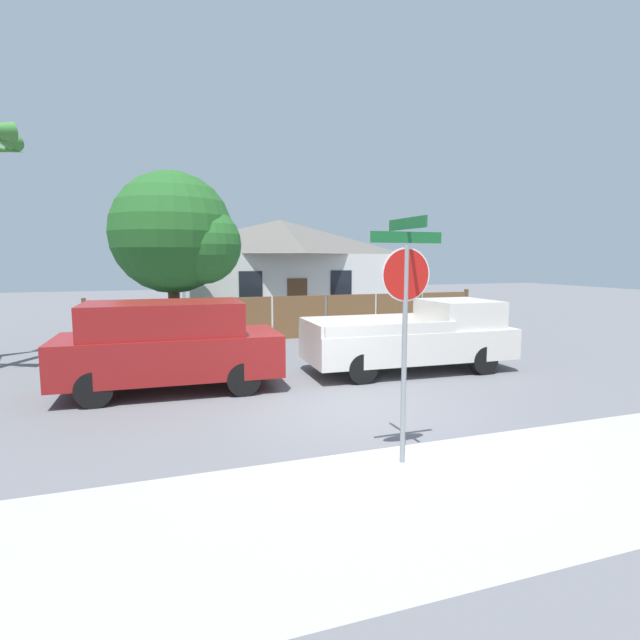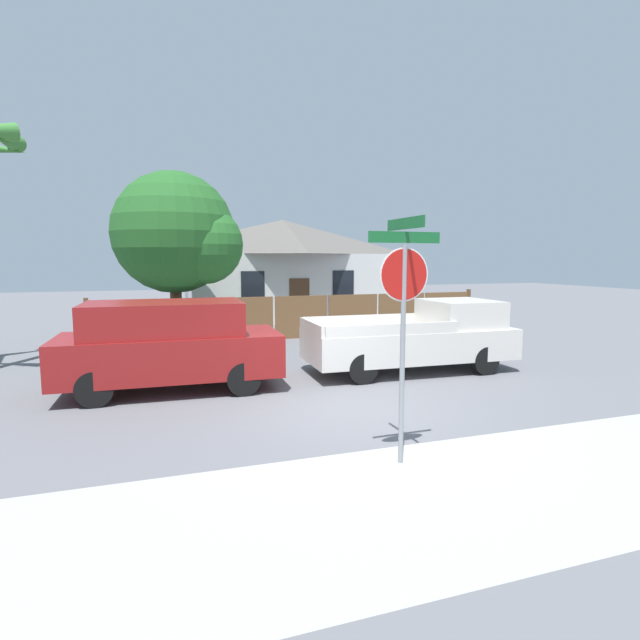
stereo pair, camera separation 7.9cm
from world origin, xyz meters
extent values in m
plane|color=slate|center=(0.00, 0.00, 0.00)|extent=(80.00, 80.00, 0.00)
cube|color=#A3A39E|center=(0.00, -3.60, 0.00)|extent=(36.00, 3.20, 0.01)
cube|color=brown|center=(-4.37, 8.54, 0.76)|extent=(1.93, 0.06, 1.53)
cube|color=brown|center=(-2.36, 8.54, 0.76)|extent=(1.93, 0.06, 1.53)
cube|color=brown|center=(-0.35, 8.54, 0.76)|extent=(1.93, 0.06, 1.53)
cube|color=brown|center=(1.66, 8.54, 0.76)|extent=(1.93, 0.06, 1.53)
cube|color=brown|center=(3.66, 8.54, 0.76)|extent=(1.93, 0.06, 1.53)
cube|color=brown|center=(5.67, 8.54, 0.76)|extent=(1.93, 0.06, 1.53)
cube|color=brown|center=(7.68, 8.54, 0.76)|extent=(1.93, 0.06, 1.53)
cube|color=brown|center=(-5.38, 8.54, 0.81)|extent=(0.12, 0.12, 1.63)
cube|color=brown|center=(8.69, 8.54, 0.81)|extent=(0.12, 0.12, 1.63)
cube|color=white|center=(2.70, 15.13, 1.53)|extent=(9.10, 5.59, 3.07)
pyramid|color=#5B5651|center=(2.70, 15.13, 3.89)|extent=(9.83, 6.03, 1.64)
cube|color=black|center=(0.65, 12.32, 1.78)|extent=(1.00, 0.04, 1.10)
cube|color=black|center=(4.74, 12.32, 1.78)|extent=(1.00, 0.04, 1.10)
cube|color=brown|center=(2.70, 12.32, 1.00)|extent=(0.90, 0.04, 2.00)
cylinder|color=brown|center=(-2.61, 9.69, 1.08)|extent=(0.40, 0.40, 2.17)
sphere|color=#235B23|center=(-2.61, 9.69, 3.74)|extent=(4.19, 4.19, 4.19)
sphere|color=#266326|center=(-1.66, 9.17, 3.32)|extent=(2.72, 2.72, 2.72)
cone|color=#387A33|center=(-6.58, 5.80, 5.66)|extent=(0.44, 1.95, 0.73)
cube|color=maroon|center=(-3.06, 2.54, 0.78)|extent=(4.69, 2.17, 0.89)
cube|color=maroon|center=(-3.18, 2.55, 1.58)|extent=(3.30, 1.96, 0.70)
cube|color=black|center=(-1.64, 2.49, 1.58)|extent=(0.12, 1.77, 0.59)
cylinder|color=black|center=(-1.60, 3.38, 0.36)|extent=(0.71, 0.22, 0.71)
cylinder|color=black|center=(-1.66, 1.60, 0.36)|extent=(0.71, 0.22, 0.71)
cylinder|color=black|center=(-4.46, 3.48, 0.36)|extent=(0.71, 0.22, 0.71)
cylinder|color=black|center=(-4.53, 1.70, 0.36)|extent=(0.71, 0.22, 0.71)
cube|color=silver|center=(2.72, 2.54, 0.72)|extent=(5.28, 2.19, 0.76)
cube|color=silver|center=(4.15, 2.49, 1.44)|extent=(1.73, 1.90, 0.68)
cube|color=silver|center=(1.87, 3.52, 1.23)|extent=(3.28, 0.20, 0.27)
cube|color=silver|center=(1.80, 1.62, 1.23)|extent=(3.28, 0.20, 0.27)
cube|color=silver|center=(0.15, 2.63, 1.23)|extent=(0.15, 1.90, 0.27)
cylinder|color=black|center=(4.37, 3.38, 0.35)|extent=(0.71, 0.22, 0.71)
cylinder|color=black|center=(4.30, 1.59, 0.35)|extent=(0.71, 0.22, 0.71)
cylinder|color=black|center=(1.13, 3.49, 0.35)|extent=(0.71, 0.22, 0.71)
cylinder|color=black|center=(1.07, 1.71, 0.35)|extent=(0.71, 0.22, 0.71)
cylinder|color=gray|center=(-0.20, -2.55, 1.51)|extent=(0.07, 0.07, 3.02)
cylinder|color=red|center=(-0.20, -2.55, 2.63)|extent=(0.68, 0.04, 0.68)
cylinder|color=white|center=(-0.20, -2.55, 2.63)|extent=(0.73, 0.03, 0.73)
cube|color=#19602D|center=(-0.20, -2.55, 3.12)|extent=(1.06, 0.04, 0.15)
cube|color=#19602D|center=(-0.20, -2.55, 3.30)|extent=(0.04, 0.96, 0.15)
camera|label=1|loc=(-3.48, -8.50, 2.83)|focal=28.00mm
camera|label=2|loc=(-3.41, -8.53, 2.83)|focal=28.00mm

